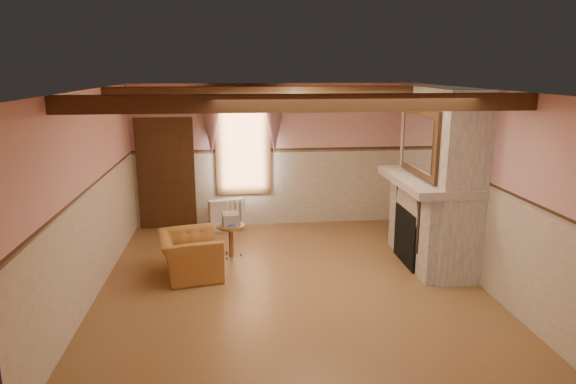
{
  "coord_description": "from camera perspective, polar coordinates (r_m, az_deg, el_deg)",
  "views": [
    {
      "loc": [
        -0.8,
        -6.99,
        3.09
      ],
      "look_at": [
        0.05,
        0.8,
        1.18
      ],
      "focal_mm": 32.0,
      "sensor_mm": 36.0,
      "label": 1
    }
  ],
  "objects": [
    {
      "name": "window",
      "position": [
        10.07,
        -5.02,
        5.39
      ],
      "size": [
        1.06,
        0.08,
        2.02
      ],
      "primitive_type": "cube",
      "color": "white",
      "rests_on": "wall_back"
    },
    {
      "name": "wainscot",
      "position": [
        7.41,
        0.3,
        -4.73
      ],
      "size": [
        5.5,
        6.0,
        1.5
      ],
      "primitive_type": null,
      "color": "beige",
      "rests_on": "floor"
    },
    {
      "name": "oil_lamp",
      "position": [
        8.7,
        14.41,
        3.11
      ],
      "size": [
        0.11,
        0.11,
        0.28
      ],
      "primitive_type": "cylinder",
      "color": "#BA7334",
      "rests_on": "mantel"
    },
    {
      "name": "bowl",
      "position": [
        8.45,
        15.07,
        2.09
      ],
      "size": [
        0.35,
        0.35,
        0.08
      ],
      "primitive_type": "imported",
      "color": "brown",
      "rests_on": "mantel"
    },
    {
      "name": "wall_left",
      "position": [
        7.45,
        -21.2,
        -0.38
      ],
      "size": [
        0.02,
        6.0,
        2.8
      ],
      "primitive_type": "cube",
      "color": "#D19490",
      "rests_on": "floor"
    },
    {
      "name": "book_stack",
      "position": [
        8.54,
        -6.39,
        -3.01
      ],
      "size": [
        0.29,
        0.34,
        0.2
      ],
      "primitive_type": "cube",
      "rotation": [
        0.0,
        0.0,
        0.1
      ],
      "color": "#B7AD8C",
      "rests_on": "side_table"
    },
    {
      "name": "mantel",
      "position": [
        8.36,
        15.31,
        1.23
      ],
      "size": [
        1.05,
        2.05,
        0.12
      ],
      "primitive_type": "cube",
      "color": "gray",
      "rests_on": "fireplace"
    },
    {
      "name": "door",
      "position": [
        10.22,
        -13.39,
        1.78
      ],
      "size": [
        1.1,
        0.1,
        2.1
      ],
      "primitive_type": "cube",
      "color": "black",
      "rests_on": "floor"
    },
    {
      "name": "fireplace",
      "position": [
        8.42,
        16.47,
        1.52
      ],
      "size": [
        0.85,
        2.0,
        2.8
      ],
      "primitive_type": "cube",
      "color": "gray",
      "rests_on": "floor"
    },
    {
      "name": "mantel_clock",
      "position": [
        9.07,
        13.55,
        3.32
      ],
      "size": [
        0.14,
        0.24,
        0.2
      ],
      "primitive_type": "cube",
      "color": "black",
      "rests_on": "mantel"
    },
    {
      "name": "radiator",
      "position": [
        10.08,
        -6.81,
        -2.49
      ],
      "size": [
        0.72,
        0.38,
        0.6
      ],
      "primitive_type": "cube",
      "rotation": [
        0.0,
        0.0,
        0.31
      ],
      "color": "silver",
      "rests_on": "floor"
    },
    {
      "name": "side_table",
      "position": [
        8.65,
        -6.34,
        -5.4
      ],
      "size": [
        0.5,
        0.5,
        0.55
      ],
      "primitive_type": "cylinder",
      "rotation": [
        0.0,
        0.0,
        -0.08
      ],
      "color": "brown",
      "rests_on": "floor"
    },
    {
      "name": "wall_front",
      "position": [
        4.41,
        4.77,
        -8.93
      ],
      "size": [
        5.5,
        0.02,
        2.8
      ],
      "primitive_type": "cube",
      "color": "#D19490",
      "rests_on": "floor"
    },
    {
      "name": "jar_yellow",
      "position": [
        7.79,
        16.96,
        1.14
      ],
      "size": [
        0.06,
        0.06,
        0.12
      ],
      "primitive_type": "cylinder",
      "color": "gold",
      "rests_on": "mantel"
    },
    {
      "name": "wall_back",
      "position": [
        10.16,
        -1.6,
        4.09
      ],
      "size": [
        5.5,
        0.02,
        2.8
      ],
      "primitive_type": "cube",
      "color": "#D19490",
      "rests_on": "floor"
    },
    {
      "name": "firebox",
      "position": [
        8.51,
        13.39,
        -4.79
      ],
      "size": [
        0.2,
        0.95,
        0.9
      ],
      "primitive_type": "cube",
      "color": "black",
      "rests_on": "floor"
    },
    {
      "name": "overmantel_mirror",
      "position": [
        8.19,
        14.37,
        5.38
      ],
      "size": [
        0.06,
        1.44,
        1.04
      ],
      "primitive_type": "cube",
      "color": "silver",
      "rests_on": "fireplace"
    },
    {
      "name": "ceiling_beam_back",
      "position": [
        8.24,
        -0.64,
        10.96
      ],
      "size": [
        5.5,
        0.18,
        0.2
      ],
      "primitive_type": "cube",
      "color": "black",
      "rests_on": "ceiling"
    },
    {
      "name": "armchair",
      "position": [
        7.95,
        -10.81,
        -6.9
      ],
      "size": [
        1.05,
        1.16,
        0.66
      ],
      "primitive_type": "imported",
      "rotation": [
        0.0,
        0.0,
        1.75
      ],
      "color": "#9E662D",
      "rests_on": "floor"
    },
    {
      "name": "chair_rail",
      "position": [
        7.21,
        0.31,
        0.94
      ],
      "size": [
        5.5,
        6.0,
        0.08
      ],
      "primitive_type": null,
      "color": "black",
      "rests_on": "wainscot"
    },
    {
      "name": "wall_right",
      "position": [
        8.02,
        20.24,
        0.65
      ],
      "size": [
        0.02,
        6.0,
        2.8
      ],
      "primitive_type": "cube",
      "color": "#D19490",
      "rests_on": "floor"
    },
    {
      "name": "ceiling",
      "position": [
        7.04,
        0.32,
        11.31
      ],
      "size": [
        5.5,
        6.0,
        0.01
      ],
      "primitive_type": "cube",
      "color": "silver",
      "rests_on": "wall_back"
    },
    {
      "name": "window_drapes",
      "position": [
        9.91,
        -5.08,
        8.75
      ],
      "size": [
        1.3,
        0.14,
        1.4
      ],
      "primitive_type": "cube",
      "color": "gray",
      "rests_on": "wall_back"
    },
    {
      "name": "floor",
      "position": [
        7.68,
        0.3,
        -10.04
      ],
      "size": [
        5.5,
        6.0,
        0.01
      ],
      "primitive_type": "cube",
      "color": "brown",
      "rests_on": "ground"
    },
    {
      "name": "ceiling_beam_front",
      "position": [
        5.86,
        1.67,
        9.85
      ],
      "size": [
        5.5,
        0.18,
        0.2
      ],
      "primitive_type": "cube",
      "color": "black",
      "rests_on": "ceiling"
    },
    {
      "name": "candle_red",
      "position": [
        7.72,
        17.18,
        1.17
      ],
      "size": [
        0.06,
        0.06,
        0.16
      ],
      "primitive_type": "cylinder",
      "color": "#9D1F13",
      "rests_on": "mantel"
    }
  ]
}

